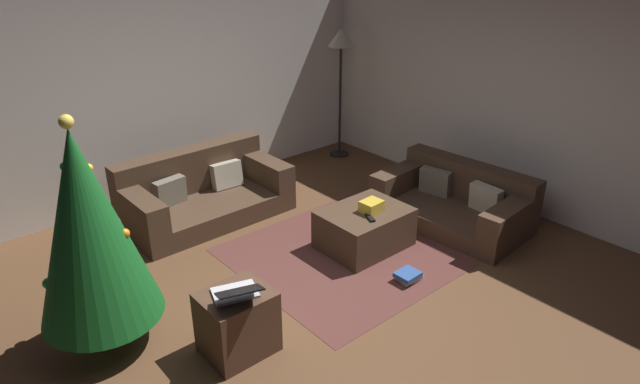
{
  "coord_description": "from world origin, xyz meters",
  "views": [
    {
      "loc": [
        -2.49,
        -2.91,
        2.9
      ],
      "look_at": [
        0.53,
        0.62,
        0.75
      ],
      "focal_mm": 30.52,
      "sensor_mm": 36.0,
      "label": 1
    }
  ],
  "objects_px": {
    "tv_remote": "(370,218)",
    "book_stack": "(408,276)",
    "christmas_tree": "(88,228)",
    "side_table": "(237,322)",
    "ottoman": "(364,228)",
    "couch_right": "(456,201)",
    "laptop": "(237,292)",
    "gift_box": "(371,206)",
    "corner_lamp": "(341,48)",
    "couch_left": "(202,193)"
  },
  "relations": [
    {
      "from": "corner_lamp",
      "to": "couch_right",
      "type": "bearing_deg",
      "value": -99.97
    },
    {
      "from": "ottoman",
      "to": "corner_lamp",
      "type": "distance_m",
      "value": 3.0
    },
    {
      "from": "couch_right",
      "to": "tv_remote",
      "type": "height_order",
      "value": "couch_right"
    },
    {
      "from": "couch_right",
      "to": "book_stack",
      "type": "bearing_deg",
      "value": 105.3
    },
    {
      "from": "ottoman",
      "to": "side_table",
      "type": "distance_m",
      "value": 1.92
    },
    {
      "from": "laptop",
      "to": "tv_remote",
      "type": "bearing_deg",
      "value": 12.44
    },
    {
      "from": "side_table",
      "to": "gift_box",
      "type": "bearing_deg",
      "value": 13.21
    },
    {
      "from": "christmas_tree",
      "to": "book_stack",
      "type": "height_order",
      "value": "christmas_tree"
    },
    {
      "from": "ottoman",
      "to": "christmas_tree",
      "type": "xyz_separation_m",
      "value": [
        -2.58,
        0.27,
        0.81
      ]
    },
    {
      "from": "christmas_tree",
      "to": "book_stack",
      "type": "relative_size",
      "value": 7.51
    },
    {
      "from": "ottoman",
      "to": "corner_lamp",
      "type": "relative_size",
      "value": 0.48
    },
    {
      "from": "side_table",
      "to": "corner_lamp",
      "type": "distance_m",
      "value": 4.55
    },
    {
      "from": "couch_left",
      "to": "laptop",
      "type": "height_order",
      "value": "couch_left"
    },
    {
      "from": "couch_right",
      "to": "tv_remote",
      "type": "xyz_separation_m",
      "value": [
        -1.28,
        0.1,
        0.18
      ]
    },
    {
      "from": "couch_right",
      "to": "gift_box",
      "type": "height_order",
      "value": "couch_right"
    },
    {
      "from": "laptop",
      "to": "corner_lamp",
      "type": "xyz_separation_m",
      "value": [
        3.49,
        2.7,
        0.98
      ]
    },
    {
      "from": "gift_box",
      "to": "christmas_tree",
      "type": "distance_m",
      "value": 2.69
    },
    {
      "from": "couch_left",
      "to": "couch_right",
      "type": "distance_m",
      "value": 2.88
    },
    {
      "from": "corner_lamp",
      "to": "tv_remote",
      "type": "bearing_deg",
      "value": -126.47
    },
    {
      "from": "couch_left",
      "to": "laptop",
      "type": "xyz_separation_m",
      "value": [
        -0.97,
        -2.27,
        0.3
      ]
    },
    {
      "from": "tv_remote",
      "to": "side_table",
      "type": "height_order",
      "value": "side_table"
    },
    {
      "from": "christmas_tree",
      "to": "book_stack",
      "type": "bearing_deg",
      "value": -22.15
    },
    {
      "from": "tv_remote",
      "to": "ottoman",
      "type": "bearing_deg",
      "value": 83.77
    },
    {
      "from": "tv_remote",
      "to": "couch_right",
      "type": "bearing_deg",
      "value": 19.05
    },
    {
      "from": "corner_lamp",
      "to": "christmas_tree",
      "type": "bearing_deg",
      "value": -155.91
    },
    {
      "from": "gift_box",
      "to": "book_stack",
      "type": "relative_size",
      "value": 0.85
    },
    {
      "from": "book_stack",
      "to": "tv_remote",
      "type": "bearing_deg",
      "value": 85.61
    },
    {
      "from": "tv_remote",
      "to": "book_stack",
      "type": "height_order",
      "value": "tv_remote"
    },
    {
      "from": "ottoman",
      "to": "corner_lamp",
      "type": "height_order",
      "value": "corner_lamp"
    },
    {
      "from": "laptop",
      "to": "ottoman",
      "type": "bearing_deg",
      "value": 16.46
    },
    {
      "from": "christmas_tree",
      "to": "couch_left",
      "type": "bearing_deg",
      "value": 40.89
    },
    {
      "from": "christmas_tree",
      "to": "side_table",
      "type": "relative_size",
      "value": 3.56
    },
    {
      "from": "book_stack",
      "to": "laptop",
      "type": "bearing_deg",
      "value": 174.36
    },
    {
      "from": "tv_remote",
      "to": "couch_left",
      "type": "bearing_deg",
      "value": 136.94
    },
    {
      "from": "couch_right",
      "to": "gift_box",
      "type": "xyz_separation_m",
      "value": [
        -1.15,
        0.21,
        0.23
      ]
    },
    {
      "from": "ottoman",
      "to": "christmas_tree",
      "type": "distance_m",
      "value": 2.72
    },
    {
      "from": "christmas_tree",
      "to": "corner_lamp",
      "type": "bearing_deg",
      "value": 24.09
    },
    {
      "from": "couch_left",
      "to": "side_table",
      "type": "relative_size",
      "value": 3.5
    },
    {
      "from": "ottoman",
      "to": "book_stack",
      "type": "height_order",
      "value": "ottoman"
    },
    {
      "from": "couch_right",
      "to": "book_stack",
      "type": "xyz_separation_m",
      "value": [
        -1.32,
        -0.47,
        -0.19
      ]
    },
    {
      "from": "christmas_tree",
      "to": "side_table",
      "type": "bearing_deg",
      "value": -46.68
    },
    {
      "from": "couch_right",
      "to": "side_table",
      "type": "distance_m",
      "value": 3.06
    },
    {
      "from": "couch_left",
      "to": "tv_remote",
      "type": "distance_m",
      "value": 2.05
    },
    {
      "from": "couch_right",
      "to": "corner_lamp",
      "type": "relative_size",
      "value": 0.93
    },
    {
      "from": "ottoman",
      "to": "laptop",
      "type": "bearing_deg",
      "value": -163.54
    },
    {
      "from": "tv_remote",
      "to": "corner_lamp",
      "type": "distance_m",
      "value": 3.08
    },
    {
      "from": "side_table",
      "to": "couch_right",
      "type": "bearing_deg",
      "value": 4.43
    },
    {
      "from": "laptop",
      "to": "book_stack",
      "type": "relative_size",
      "value": 1.89
    },
    {
      "from": "couch_left",
      "to": "couch_right",
      "type": "bearing_deg",
      "value": 136.05
    },
    {
      "from": "tv_remote",
      "to": "laptop",
      "type": "xyz_separation_m",
      "value": [
        -1.79,
        -0.39,
        0.15
      ]
    }
  ]
}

